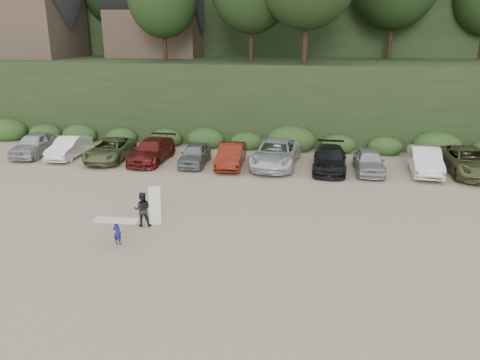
# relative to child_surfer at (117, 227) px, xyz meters

# --- Properties ---
(ground) EXTENTS (120.00, 120.00, 0.00)m
(ground) POSITION_rel_child_surfer_xyz_m (5.41, 2.32, -0.75)
(ground) COLOR tan
(ground) RESTS_ON ground
(hillside_backdrop) EXTENTS (90.00, 41.50, 28.00)m
(hillside_backdrop) POSITION_rel_child_surfer_xyz_m (5.15, 38.25, 10.47)
(hillside_backdrop) COLOR black
(hillside_backdrop) RESTS_ON ground
(parked_cars) EXTENTS (39.17, 6.47, 1.65)m
(parked_cars) POSITION_rel_child_surfer_xyz_m (7.91, 12.33, 0.01)
(parked_cars) COLOR #ADAEB2
(parked_cars) RESTS_ON ground
(child_surfer) EXTENTS (1.85, 0.56, 1.10)m
(child_surfer) POSITION_rel_child_surfer_xyz_m (0.00, 0.00, 0.00)
(child_surfer) COLOR navy
(child_surfer) RESTS_ON ground
(adult_surfer) EXTENTS (1.29, 0.76, 1.89)m
(adult_surfer) POSITION_rel_child_surfer_xyz_m (0.43, 1.99, 0.07)
(adult_surfer) COLOR black
(adult_surfer) RESTS_ON ground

